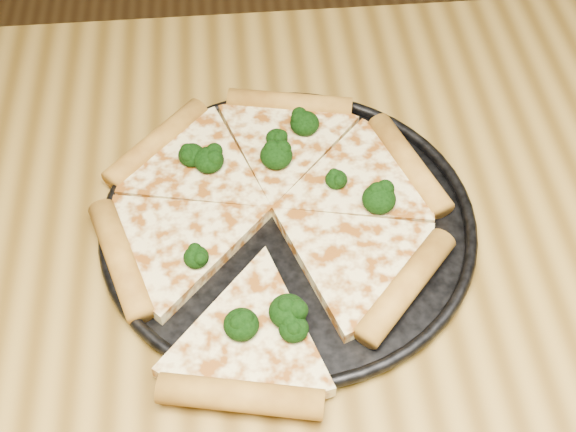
{
  "coord_description": "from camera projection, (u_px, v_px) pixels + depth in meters",
  "views": [
    {
      "loc": [
        -0.12,
        -0.31,
        1.3
      ],
      "look_at": [
        -0.08,
        0.13,
        0.77
      ],
      "focal_mm": 48.54,
      "sensor_mm": 36.0,
      "label": 1
    }
  ],
  "objects": [
    {
      "name": "broccoli_florets",
      "position": [
        277.0,
        208.0,
        0.68
      ],
      "size": [
        0.19,
        0.25,
        0.02
      ],
      "color": "black",
      "rests_on": "pizza"
    },
    {
      "name": "dining_table",
      "position": [
        389.0,
        396.0,
        0.69
      ],
      "size": [
        1.2,
        0.9,
        0.75
      ],
      "color": "olive",
      "rests_on": "ground"
    },
    {
      "name": "pizza",
      "position": [
        271.0,
        215.0,
        0.69
      ],
      "size": [
        0.33,
        0.36,
        0.02
      ],
      "rotation": [
        0.0,
        0.0,
        -0.21
      ],
      "color": "#F0DD93",
      "rests_on": "pizza_pan"
    },
    {
      "name": "pizza_pan",
      "position": [
        288.0,
        222.0,
        0.69
      ],
      "size": [
        0.34,
        0.34,
        0.02
      ],
      "color": "black",
      "rests_on": "dining_table"
    }
  ]
}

